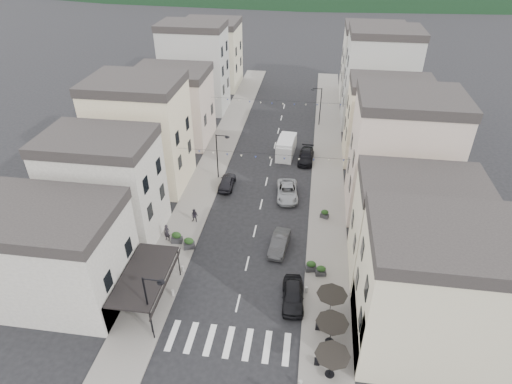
# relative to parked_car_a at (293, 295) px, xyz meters

# --- Properties ---
(ground) EXTENTS (700.00, 700.00, 0.00)m
(ground) POSITION_rel_parked_car_a_xyz_m (-4.60, -6.85, -0.77)
(ground) COLOR black
(ground) RESTS_ON ground
(sidewalk_left) EXTENTS (4.00, 76.00, 0.12)m
(sidewalk_left) POSITION_rel_parked_car_a_xyz_m (-12.10, 25.15, -0.71)
(sidewalk_left) COLOR slate
(sidewalk_left) RESTS_ON ground
(sidewalk_right) EXTENTS (4.00, 76.00, 0.12)m
(sidewalk_right) POSITION_rel_parked_car_a_xyz_m (2.90, 25.15, -0.71)
(sidewalk_right) COLOR slate
(sidewalk_right) RESTS_ON ground
(boutique_building) EXTENTS (12.00, 8.00, 8.00)m
(boutique_building) POSITION_rel_parked_car_a_xyz_m (-20.10, -1.85, 3.23)
(boutique_building) COLOR #A7A399
(boutique_building) RESTS_ON ground
(bistro_building) EXTENTS (10.00, 8.00, 10.00)m
(bistro_building) POSITION_rel_parked_car_a_xyz_m (9.90, -2.85, 4.23)
(bistro_building) COLOR beige
(bistro_building) RESTS_ON ground
(boutique_awning) EXTENTS (3.77, 7.50, 3.28)m
(boutique_awning) POSITION_rel_parked_car_a_xyz_m (-11.85, -1.85, 2.34)
(boutique_awning) COLOR black
(boutique_awning) RESTS_ON ground
(buildings_row_left) EXTENTS (10.20, 54.16, 14.00)m
(buildings_row_left) POSITION_rel_parked_car_a_xyz_m (-19.10, 30.91, 5.35)
(buildings_row_left) COLOR #A7A399
(buildings_row_left) RESTS_ON ground
(buildings_row_right) EXTENTS (10.20, 54.16, 14.50)m
(buildings_row_right) POSITION_rel_parked_car_a_xyz_m (9.90, 29.75, 5.55)
(buildings_row_right) COLOR beige
(buildings_row_right) RESTS_ON ground
(cafe_terrace) EXTENTS (2.50, 8.10, 2.53)m
(cafe_terrace) POSITION_rel_parked_car_a_xyz_m (3.10, -4.05, 1.58)
(cafe_terrace) COLOR black
(cafe_terrace) RESTS_ON ground
(streetlamp_left_near) EXTENTS (1.70, 0.56, 6.00)m
(streetlamp_left_near) POSITION_rel_parked_car_a_xyz_m (-10.42, -4.85, 2.93)
(streetlamp_left_near) COLOR black
(streetlamp_left_near) RESTS_ON ground
(streetlamp_left_far) EXTENTS (1.70, 0.56, 6.00)m
(streetlamp_left_far) POSITION_rel_parked_car_a_xyz_m (-10.42, 19.15, 2.93)
(streetlamp_left_far) COLOR black
(streetlamp_left_far) RESTS_ON ground
(streetlamp_right_far) EXTENTS (1.70, 0.56, 6.00)m
(streetlamp_right_far) POSITION_rel_parked_car_a_xyz_m (1.22, 37.15, 2.93)
(streetlamp_right_far) COLOR black
(streetlamp_right_far) RESTS_ON ground
(bollards) EXTENTS (11.66, 10.26, 0.60)m
(bollards) POSITION_rel_parked_car_a_xyz_m (-4.60, -1.35, -0.35)
(bollards) COLOR gray
(bollards) RESTS_ON ground
(bunting_near) EXTENTS (19.00, 0.28, 0.62)m
(bunting_near) POSITION_rel_parked_car_a_xyz_m (-4.60, 15.15, 4.88)
(bunting_near) COLOR black
(bunting_near) RESTS_ON ground
(bunting_far) EXTENTS (19.00, 0.28, 0.62)m
(bunting_far) POSITION_rel_parked_car_a_xyz_m (-4.60, 31.15, 4.88)
(bunting_far) COLOR black
(bunting_far) RESTS_ON ground
(parked_car_a) EXTENTS (2.15, 4.66, 1.54)m
(parked_car_a) POSITION_rel_parked_car_a_xyz_m (0.00, 0.00, 0.00)
(parked_car_a) COLOR black
(parked_car_a) RESTS_ON ground
(parked_car_b) EXTENTS (2.02, 4.54, 1.45)m
(parked_car_b) POSITION_rel_parked_car_a_xyz_m (-1.80, 6.72, -0.05)
(parked_car_b) COLOR #303033
(parked_car_b) RESTS_ON ground
(parked_car_c) EXTENTS (2.92, 5.42, 1.45)m
(parked_car_c) POSITION_rel_parked_car_a_xyz_m (-1.80, 16.14, -0.05)
(parked_car_c) COLOR #9A9DA2
(parked_car_c) RESTS_ON ground
(parked_car_d) EXTENTS (2.17, 4.86, 1.39)m
(parked_car_d) POSITION_rel_parked_car_a_xyz_m (0.00, 25.17, -0.08)
(parked_car_d) COLOR black
(parked_car_d) RESTS_ON ground
(parked_car_e) EXTENTS (1.73, 4.22, 1.43)m
(parked_car_e) POSITION_rel_parked_car_a_xyz_m (-9.20, 17.26, -0.06)
(parked_car_e) COLOR black
(parked_car_e) RESTS_ON ground
(delivery_van) EXTENTS (2.50, 5.54, 2.59)m
(delivery_van) POSITION_rel_parked_car_a_xyz_m (-2.81, 26.49, 0.50)
(delivery_van) COLOR silver
(delivery_van) RESTS_ON ground
(pedestrian_a) EXTENTS (0.73, 0.53, 1.84)m
(pedestrian_a) POSITION_rel_parked_car_a_xyz_m (-13.11, 6.34, 0.27)
(pedestrian_a) COLOR black
(pedestrian_a) RESTS_ON sidewalk_left
(pedestrian_b) EXTENTS (0.84, 0.69, 1.61)m
(pedestrian_b) POSITION_rel_parked_car_a_xyz_m (-11.15, 9.69, 0.15)
(pedestrian_b) COLOR black
(pedestrian_b) RESTS_ON sidewalk_left
(planter_la) EXTENTS (1.25, 0.95, 1.25)m
(planter_la) POSITION_rel_parked_car_a_xyz_m (-10.60, 5.44, -0.05)
(planter_la) COLOR #29282B
(planter_la) RESTS_ON sidewalk_left
(planter_lb) EXTENTS (1.18, 0.73, 1.25)m
(planter_lb) POSITION_rel_parked_car_a_xyz_m (-12.07, 6.13, -0.04)
(planter_lb) COLOR #2E2E31
(planter_lb) RESTS_ON sidewalk_left
(planter_ra) EXTENTS (1.10, 0.75, 1.13)m
(planter_ra) POSITION_rel_parked_car_a_xyz_m (1.40, 3.93, -0.11)
(planter_ra) COLOR #2A2A2C
(planter_ra) RESTS_ON sidewalk_right
(planter_rb) EXTENTS (1.01, 0.65, 1.07)m
(planter_rb) POSITION_rel_parked_car_a_xyz_m (2.32, 3.48, -0.13)
(planter_rb) COLOR #292A2C
(planter_rb) RESTS_ON sidewalk_right
(planter_rc) EXTENTS (1.02, 0.75, 1.02)m
(planter_rc) POSITION_rel_parked_car_a_xyz_m (2.57, 12.44, -0.16)
(planter_rc) COLOR #2C2C2E
(planter_rc) RESTS_ON sidewalk_right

